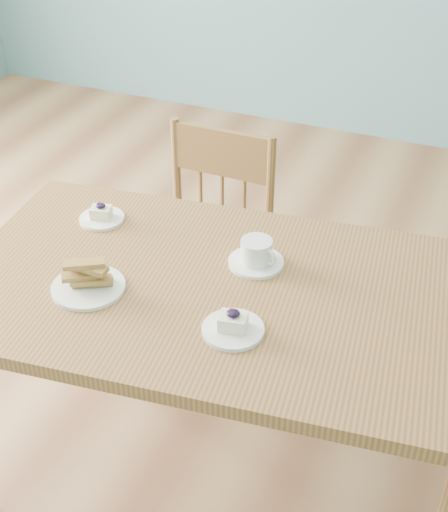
% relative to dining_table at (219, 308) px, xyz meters
% --- Properties ---
extents(room, '(5.01, 5.01, 2.71)m').
position_rel_dining_table_xyz_m(room, '(-0.37, 0.20, 0.66)').
color(room, '#A87A4E').
rests_on(room, ground).
extents(dining_table, '(1.51, 0.98, 0.76)m').
position_rel_dining_table_xyz_m(dining_table, '(0.00, 0.00, 0.00)').
color(dining_table, olive).
rests_on(dining_table, ground).
extents(dining_chair, '(0.41, 0.39, 0.88)m').
position_rel_dining_table_xyz_m(dining_chair, '(-0.28, 0.54, -0.23)').
color(dining_chair, olive).
rests_on(dining_chair, ground).
extents(cheesecake_plate_near, '(0.15, 0.15, 0.06)m').
position_rel_dining_table_xyz_m(cheesecake_plate_near, '(0.10, -0.15, 0.09)').
color(cheesecake_plate_near, white).
rests_on(cheesecake_plate_near, dining_table).
extents(cheesecake_plate_far, '(0.14, 0.14, 0.06)m').
position_rel_dining_table_xyz_m(cheesecake_plate_far, '(-0.46, 0.17, 0.09)').
color(cheesecake_plate_far, white).
rests_on(cheesecake_plate_far, dining_table).
extents(coffee_cup, '(0.15, 0.15, 0.08)m').
position_rel_dining_table_xyz_m(coffee_cup, '(0.06, 0.13, 0.11)').
color(coffee_cup, white).
rests_on(coffee_cup, dining_table).
extents(biscotti_plate, '(0.20, 0.20, 0.09)m').
position_rel_dining_table_xyz_m(biscotti_plate, '(-0.31, -0.15, 0.11)').
color(biscotti_plate, white).
rests_on(biscotti_plate, dining_table).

